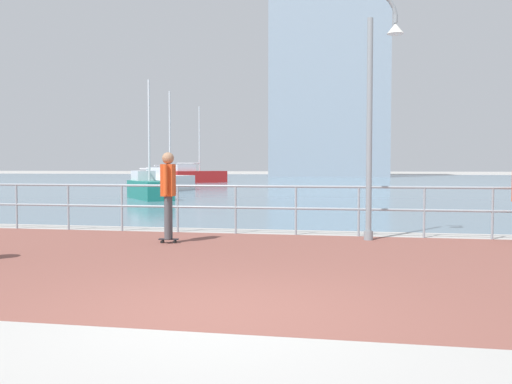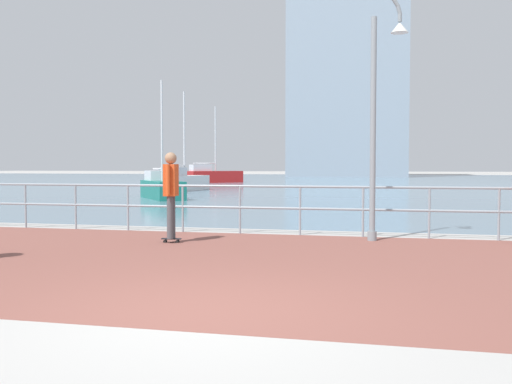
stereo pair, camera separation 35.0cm
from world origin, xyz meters
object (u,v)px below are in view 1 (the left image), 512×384
(skateboarder, at_px, (168,188))
(sailboat_red, at_px, (169,181))
(sailboat_yellow, at_px, (149,188))
(lamppost, at_px, (377,102))
(sailboat_ivory, at_px, (198,175))

(skateboarder, relative_size, sailboat_red, 0.30)
(skateboarder, xyz_separation_m, sailboat_red, (-8.05, 22.74, -0.53))
(skateboarder, distance_m, sailboat_yellow, 15.76)
(lamppost, xyz_separation_m, sailboat_red, (-12.20, 21.46, -2.30))
(sailboat_red, distance_m, sailboat_yellow, 8.45)
(skateboarder, bearing_deg, sailboat_yellow, 112.92)
(sailboat_red, relative_size, sailboat_yellow, 1.11)
(sailboat_ivory, distance_m, sailboat_yellow, 25.85)
(skateboarder, distance_m, sailboat_ivory, 41.41)
(lamppost, bearing_deg, sailboat_red, 119.62)
(sailboat_ivory, xyz_separation_m, sailboat_yellow, (5.18, -25.32, -0.14))
(sailboat_red, distance_m, sailboat_ivory, 17.40)
(sailboat_red, relative_size, sailboat_ivory, 0.88)
(lamppost, relative_size, sailboat_ivory, 0.74)
(skateboarder, relative_size, sailboat_ivory, 0.26)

